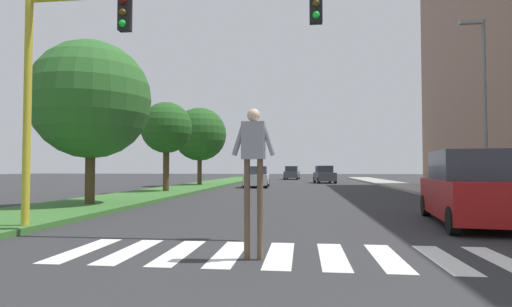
{
  "coord_description": "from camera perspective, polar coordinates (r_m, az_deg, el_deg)",
  "views": [
    {
      "loc": [
        0.4,
        -0.19,
        1.51
      ],
      "look_at": [
        -1.7,
        17.94,
        2.15
      ],
      "focal_mm": 28.32,
      "sensor_mm": 36.0,
      "label": 1
    }
  ],
  "objects": [
    {
      "name": "tree_far",
      "position": [
        24.42,
        -12.54,
        3.53
      ],
      "size": [
        3.02,
        3.02,
        5.24
      ],
      "color": "#4C3823",
      "rests_on": "median_strip"
    },
    {
      "name": "sedan_midblock",
      "position": [
        31.35,
        0.1,
        -3.41
      ],
      "size": [
        2.0,
        4.08,
        1.62
      ],
      "color": "silver",
      "rests_on": "ground_plane"
    },
    {
      "name": "sedan_far_horizon",
      "position": [
        52.87,
        5.09,
        -2.79
      ],
      "size": [
        2.04,
        4.61,
        1.73
      ],
      "color": "#474C51",
      "rests_on": "ground_plane"
    },
    {
      "name": "sidewalk_right",
      "position": [
        29.32,
        22.38,
        -4.68
      ],
      "size": [
        3.0,
        64.0,
        0.15
      ],
      "primitive_type": "cube",
      "color": "#9E9991",
      "rests_on": "ground_plane"
    },
    {
      "name": "ground_plane",
      "position": [
        30.23,
        5.86,
        -4.88
      ],
      "size": [
        140.0,
        140.0,
        0.0
      ],
      "primitive_type": "plane",
      "color": "#2D2D30"
    },
    {
      "name": "traffic_light_gantry",
      "position": [
        10.22,
        -18.47,
        14.11
      ],
      "size": [
        8.14,
        0.3,
        6.0
      ],
      "color": "gold",
      "rests_on": "median_strip"
    },
    {
      "name": "pedestrian_performer",
      "position": [
        6.68,
        -0.35,
        -0.7
      ],
      "size": [
        0.75,
        0.26,
        2.49
      ],
      "color": "brown",
      "rests_on": "ground_plane"
    },
    {
      "name": "crosswalk",
      "position": [
        7.2,
        3.4,
        -14.07
      ],
      "size": [
        7.65,
        2.2,
        0.01
      ],
      "color": "silver",
      "rests_on": "ground_plane"
    },
    {
      "name": "median_strip",
      "position": [
        29.39,
        -9.61,
        -4.8
      ],
      "size": [
        3.9,
        64.0,
        0.15
      ],
      "primitive_type": "cube",
      "color": "#386B2D",
      "rests_on": "ground_plane"
    },
    {
      "name": "street_lamp_right",
      "position": [
        19.15,
        29.33,
        7.51
      ],
      "size": [
        1.02,
        0.24,
        7.5
      ],
      "color": "slate",
      "rests_on": "sidewalk_right"
    },
    {
      "name": "suv_crossing",
      "position": [
        12.17,
        28.16,
        -4.5
      ],
      "size": [
        2.51,
        4.81,
        1.97
      ],
      "color": "maroon",
      "rests_on": "ground_plane"
    },
    {
      "name": "sedan_distant",
      "position": [
        40.75,
        9.65,
        -3.01
      ],
      "size": [
        2.15,
        4.2,
        1.72
      ],
      "color": "#474C51",
      "rests_on": "ground_plane"
    },
    {
      "name": "tree_mid",
      "position": [
        16.79,
        -22.26,
        7.03
      ],
      "size": [
        4.5,
        4.5,
        6.22
      ],
      "color": "#4C3823",
      "rests_on": "median_strip"
    },
    {
      "name": "tree_distant",
      "position": [
        33.39,
        -7.95,
        2.7
      ],
      "size": [
        4.35,
        4.35,
        6.29
      ],
      "color": "#4C3823",
      "rests_on": "median_strip"
    }
  ]
}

